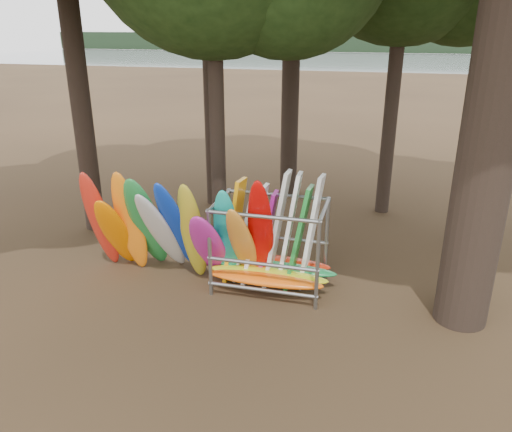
# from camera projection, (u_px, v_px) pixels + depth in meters

# --- Properties ---
(ground) EXTENTS (120.00, 120.00, 0.00)m
(ground) POSITION_uv_depth(u_px,v_px,m) (232.00, 292.00, 11.81)
(ground) COLOR #47331E
(ground) RESTS_ON ground
(lake) EXTENTS (160.00, 160.00, 0.00)m
(lake) POSITION_uv_depth(u_px,v_px,m) (368.00, 72.00, 65.89)
(lake) COLOR gray
(lake) RESTS_ON ground
(far_shore) EXTENTS (160.00, 4.00, 4.00)m
(far_shore) POSITION_uv_depth(u_px,v_px,m) (381.00, 43.00, 110.24)
(far_shore) COLOR black
(far_shore) RESTS_ON ground
(kayak_row) EXTENTS (4.79, 2.05, 3.04)m
(kayak_row) POSITION_uv_depth(u_px,v_px,m) (175.00, 232.00, 11.93)
(kayak_row) COLOR red
(kayak_row) RESTS_ON ground
(storage_rack) EXTENTS (3.19, 1.53, 2.87)m
(storage_rack) POSITION_uv_depth(u_px,v_px,m) (270.00, 248.00, 11.75)
(storage_rack) COLOR gray
(storage_rack) RESTS_ON ground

